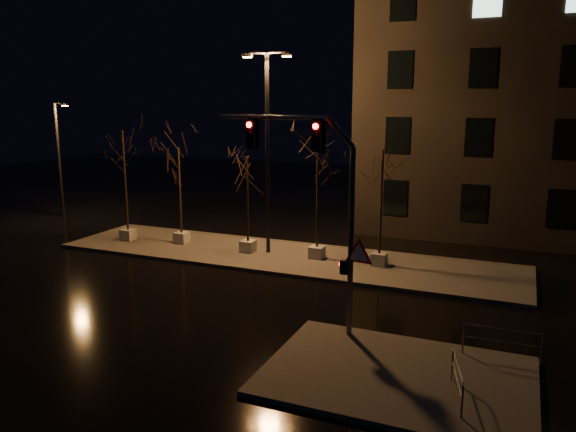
% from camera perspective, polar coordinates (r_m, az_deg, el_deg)
% --- Properties ---
extents(ground, '(90.00, 90.00, 0.00)m').
position_cam_1_polar(ground, '(21.41, -7.13, -8.34)').
color(ground, black).
rests_on(ground, ground).
extents(median, '(22.00, 5.00, 0.15)m').
position_cam_1_polar(median, '(26.48, -0.63, -4.14)').
color(median, '#4A4842').
rests_on(median, ground).
extents(sidewalk_corner, '(7.00, 5.00, 0.15)m').
position_cam_1_polar(sidewalk_corner, '(15.85, 11.02, -15.65)').
color(sidewalk_corner, '#4A4842').
rests_on(sidewalk_corner, ground).
extents(tree_0, '(1.80, 1.80, 5.80)m').
position_cam_1_polar(tree_0, '(29.78, -16.36, 5.92)').
color(tree_0, '#BAB8AE').
rests_on(tree_0, median).
extents(tree_1, '(1.80, 1.80, 5.00)m').
position_cam_1_polar(tree_1, '(28.51, -11.02, 4.72)').
color(tree_1, '#BAB8AE').
rests_on(tree_1, median).
extents(tree_2, '(1.80, 1.80, 4.69)m').
position_cam_1_polar(tree_2, '(26.39, -4.18, 3.85)').
color(tree_2, '#BAB8AE').
rests_on(tree_2, median).
extents(tree_3, '(1.80, 1.80, 5.72)m').
position_cam_1_polar(tree_3, '(25.15, 3.05, 5.26)').
color(tree_3, '#BAB8AE').
rests_on(tree_3, median).
extents(tree_4, '(1.80, 1.80, 5.25)m').
position_cam_1_polar(tree_4, '(24.37, 9.53, 4.08)').
color(tree_4, '#BAB8AE').
rests_on(tree_4, median).
extents(traffic_signal_mast, '(5.47, 0.63, 6.70)m').
position_cam_1_polar(traffic_signal_mast, '(17.16, 3.15, 2.45)').
color(traffic_signal_mast, '#505257').
rests_on(traffic_signal_mast, sidewalk_corner).
extents(streetlight_main, '(2.32, 0.63, 9.27)m').
position_cam_1_polar(streetlight_main, '(26.07, -2.11, 7.72)').
color(streetlight_main, black).
rests_on(streetlight_main, median).
extents(streetlight_far, '(1.40, 0.52, 7.18)m').
position_cam_1_polar(streetlight_far, '(38.03, -22.19, 5.78)').
color(streetlight_far, black).
rests_on(streetlight_far, ground).
extents(guard_rail_a, '(2.12, 0.08, 0.91)m').
position_cam_1_polar(guard_rail_a, '(17.15, 20.91, -11.58)').
color(guard_rail_a, '#505257').
rests_on(guard_rail_a, sidewalk_corner).
extents(guard_rail_b, '(0.48, 1.82, 0.88)m').
position_cam_1_polar(guard_rail_b, '(14.76, 16.82, -15.31)').
color(guard_rail_b, '#505257').
rests_on(guard_rail_b, sidewalk_corner).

